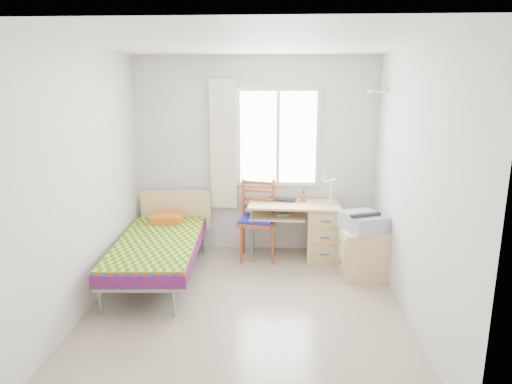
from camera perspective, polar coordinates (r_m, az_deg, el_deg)
floor at (r=4.85m, az=-1.26°, el=-14.16°), size 3.50×3.50×0.00m
ceiling at (r=4.31m, az=-1.44°, el=18.12°), size 3.50×3.50×0.00m
wall_back at (r=6.12m, az=-0.08°, el=4.55°), size 3.20×0.00×3.20m
wall_left at (r=4.80m, az=-20.77°, el=1.16°), size 0.00×3.50×3.50m
wall_right at (r=4.57m, az=19.10°, el=0.71°), size 0.00×3.50×3.50m
window at (r=6.05m, az=2.77°, el=6.82°), size 1.10×0.04×1.30m
curtain at (r=6.07m, az=-4.10°, el=5.87°), size 0.35×0.05×1.70m
floating_shelf at (r=5.80m, az=14.92°, el=12.05°), size 0.20×0.32×0.03m
bed at (r=5.49m, az=-11.92°, el=-6.39°), size 1.03×2.01×0.85m
desk at (r=6.02m, az=7.70°, el=-4.56°), size 1.19×0.58×0.73m
chair at (r=5.94m, az=0.31°, el=-2.93°), size 0.53×0.53×1.03m
cabinet at (r=5.59m, az=13.24°, el=-7.48°), size 0.56×0.50×0.57m
printer at (r=5.47m, az=13.28°, el=-3.61°), size 0.57×0.60×0.21m
laptop at (r=5.99m, az=3.27°, el=-1.09°), size 0.39×0.29×0.03m
pen_cup at (r=6.02m, az=5.88°, el=-0.75°), size 0.09×0.09×0.09m
task_lamp at (r=5.83m, az=8.90°, el=0.83°), size 0.23×0.32×0.41m
book at (r=5.97m, az=2.67°, el=-2.69°), size 0.18×0.23×0.02m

